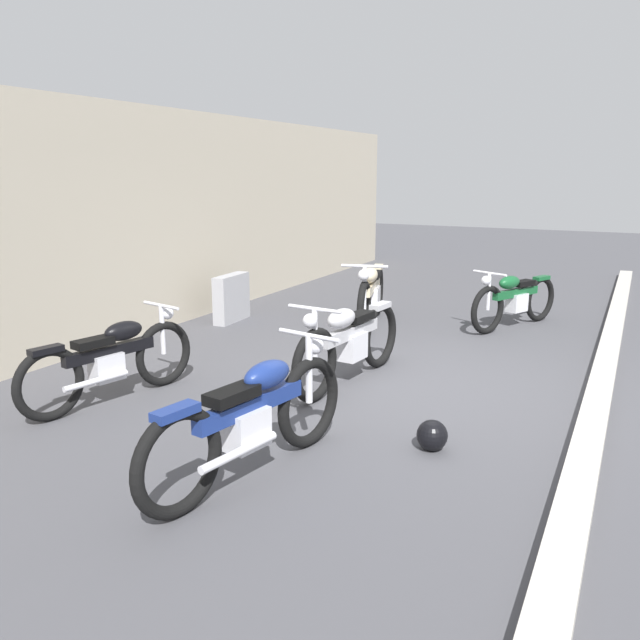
{
  "coord_description": "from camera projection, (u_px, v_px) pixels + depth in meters",
  "views": [
    {
      "loc": [
        -6.26,
        -2.01,
        2.22
      ],
      "look_at": [
        0.18,
        1.21,
        0.55
      ],
      "focal_mm": 36.04,
      "sensor_mm": 36.0,
      "label": 1
    }
  ],
  "objects": [
    {
      "name": "helmet",
      "position": [
        432.0,
        435.0,
        5.22
      ],
      "size": [
        0.25,
        0.25,
        0.25
      ],
      "primitive_type": "sphere",
      "color": "black",
      "rests_on": "ground_plane"
    },
    {
      "name": "curb_strip",
      "position": [
        596.0,
        407.0,
        6.04
      ],
      "size": [
        18.0,
        0.24,
        0.12
      ],
      "primitive_type": "cube",
      "color": "#B7B2A8",
      "rests_on": "ground_plane"
    },
    {
      "name": "ground_plane",
      "position": [
        414.0,
        385.0,
        6.83
      ],
      "size": [
        40.0,
        40.0,
        0.0
      ],
      "primitive_type": "plane",
      "color": "#47474C"
    },
    {
      "name": "stone_marker",
      "position": [
        232.0,
        298.0,
        9.67
      ],
      "size": [
        0.76,
        0.24,
        0.71
      ],
      "primitive_type": "cube",
      "rotation": [
        0.0,
        0.0,
        0.06
      ],
      "color": "#9E9EA3",
      "rests_on": "ground_plane"
    },
    {
      "name": "motorcycle_blue",
      "position": [
        253.0,
        417.0,
        4.7
      ],
      "size": [
        2.13,
        0.65,
        0.96
      ],
      "rotation": [
        0.0,
        0.0,
        -0.18
      ],
      "color": "black",
      "rests_on": "ground_plane"
    },
    {
      "name": "motorcycle_silver",
      "position": [
        349.0,
        342.0,
        6.8
      ],
      "size": [
        2.13,
        0.59,
        0.95
      ],
      "rotation": [
        0.0,
        0.0,
        3.04
      ],
      "color": "black",
      "rests_on": "ground_plane"
    },
    {
      "name": "motorcycle_black",
      "position": [
        112.0,
        360.0,
        6.27
      ],
      "size": [
        1.94,
        0.65,
        0.88
      ],
      "rotation": [
        0.0,
        0.0,
        -0.21
      ],
      "color": "black",
      "rests_on": "ground_plane"
    },
    {
      "name": "motorcycle_cream",
      "position": [
        371.0,
        293.0,
        9.34
      ],
      "size": [
        2.2,
        0.81,
        1.01
      ],
      "rotation": [
        0.0,
        0.0,
        3.39
      ],
      "color": "black",
      "rests_on": "ground_plane"
    },
    {
      "name": "building_wall",
      "position": [
        108.0,
        225.0,
        8.31
      ],
      "size": [
        18.0,
        0.3,
        3.09
      ],
      "primitive_type": "cube",
      "color": "#B2A893",
      "rests_on": "ground_plane"
    },
    {
      "name": "motorcycle_green",
      "position": [
        514.0,
        299.0,
        9.27
      ],
      "size": [
        1.8,
        0.97,
        0.87
      ],
      "rotation": [
        0.0,
        0.0,
        2.71
      ],
      "color": "black",
      "rests_on": "ground_plane"
    }
  ]
}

